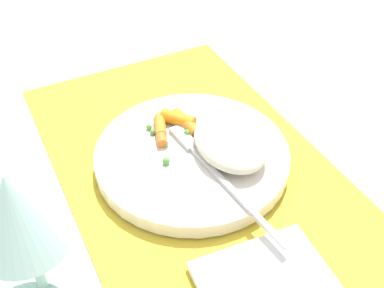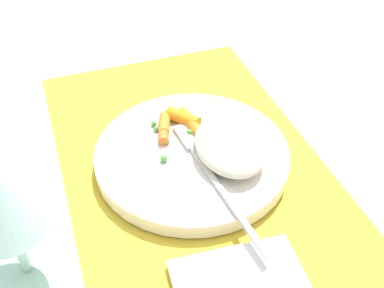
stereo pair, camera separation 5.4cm
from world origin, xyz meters
name	(u,v)px [view 1 (the left image)]	position (x,y,z in m)	size (l,w,h in m)	color
ground_plane	(192,165)	(0.00, 0.00, 0.00)	(2.40, 2.40, 0.00)	white
placemat	(192,163)	(0.00, 0.00, 0.00)	(0.49, 0.30, 0.01)	gold
plate	(192,156)	(0.00, 0.00, 0.01)	(0.23, 0.23, 0.02)	silver
rice_mound	(230,143)	(-0.02, -0.04, 0.04)	(0.10, 0.08, 0.03)	beige
carrot_portion	(174,124)	(0.05, 0.00, 0.03)	(0.06, 0.06, 0.02)	orange
pea_scatter	(191,134)	(0.02, -0.01, 0.03)	(0.07, 0.09, 0.01)	#57AD2F
fork	(211,169)	(-0.04, 0.00, 0.03)	(0.21, 0.03, 0.01)	silver
wine_glass	(17,213)	(-0.09, 0.20, 0.11)	(0.08, 0.08, 0.15)	#B2E0CC
napkin	(263,277)	(-0.18, 0.01, 0.01)	(0.08, 0.12, 0.01)	white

